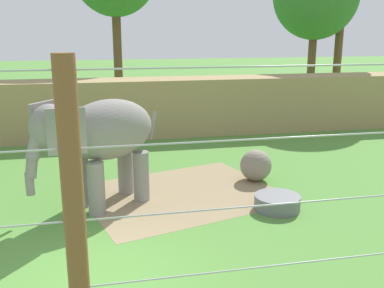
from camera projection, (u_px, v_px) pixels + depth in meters
ground_plane at (92, 281)px, 7.61m from camera, size 120.00×120.00×0.00m
dirt_patch at (181, 194)px, 11.69m from camera, size 5.76×5.11×0.01m
embankment_wall at (93, 109)px, 17.56m from camera, size 36.00×1.80×2.30m
elephant at (100, 136)px, 10.47m from camera, size 3.24×2.56×2.66m
enrichment_ball at (256, 165)px, 12.62m from camera, size 0.90×0.90×0.90m
cable_fence at (78, 245)px, 4.65m from camera, size 9.56×0.23×3.98m
water_tub at (277, 202)px, 10.63m from camera, size 1.10×1.10×0.35m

